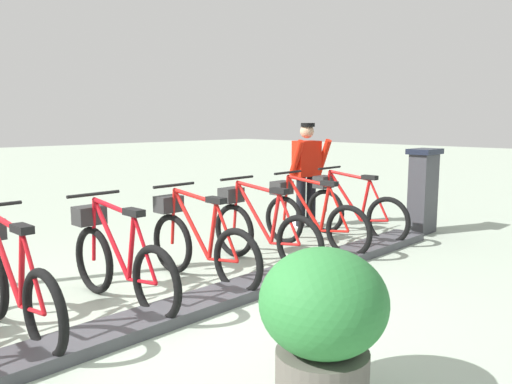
{
  "coord_description": "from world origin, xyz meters",
  "views": [
    {
      "loc": [
        -3.45,
        2.51,
        1.7
      ],
      "look_at": [
        0.5,
        -1.49,
        0.9
      ],
      "focal_mm": 35.34,
      "sensor_mm": 36.0,
      "label": 1
    }
  ],
  "objects_px": {
    "bike_docked_2": "(260,229)",
    "bike_docked_4": "(118,260)",
    "bike_docked_0": "(351,209)",
    "worker_near_rack": "(307,171)",
    "planter_bush": "(323,320)",
    "bike_docked_5": "(11,283)",
    "bike_docked_1": "(310,218)",
    "bike_docked_3": "(198,242)",
    "payment_kiosk": "(423,189)"
  },
  "relations": [
    {
      "from": "bike_docked_0",
      "to": "bike_docked_2",
      "type": "xyz_separation_m",
      "value": [
        0.0,
        1.89,
        0.0
      ]
    },
    {
      "from": "planter_bush",
      "to": "bike_docked_0",
      "type": "bearing_deg",
      "value": -58.02
    },
    {
      "from": "bike_docked_1",
      "to": "bike_docked_5",
      "type": "bearing_deg",
      "value": 90.0
    },
    {
      "from": "bike_docked_2",
      "to": "bike_docked_5",
      "type": "bearing_deg",
      "value": 90.0
    },
    {
      "from": "bike_docked_2",
      "to": "planter_bush",
      "type": "height_order",
      "value": "bike_docked_2"
    },
    {
      "from": "worker_near_rack",
      "to": "planter_bush",
      "type": "xyz_separation_m",
      "value": [
        -3.32,
        3.95,
        -0.37
      ]
    },
    {
      "from": "bike_docked_2",
      "to": "bike_docked_4",
      "type": "distance_m",
      "value": 1.89
    },
    {
      "from": "bike_docked_5",
      "to": "planter_bush",
      "type": "height_order",
      "value": "bike_docked_5"
    },
    {
      "from": "bike_docked_0",
      "to": "bike_docked_3",
      "type": "relative_size",
      "value": 1.0
    },
    {
      "from": "bike_docked_5",
      "to": "planter_bush",
      "type": "xyz_separation_m",
      "value": [
        -2.37,
        -0.92,
        0.11
      ]
    },
    {
      "from": "bike_docked_0",
      "to": "bike_docked_4",
      "type": "height_order",
      "value": "same"
    },
    {
      "from": "bike_docked_0",
      "to": "planter_bush",
      "type": "relative_size",
      "value": 1.77
    },
    {
      "from": "payment_kiosk",
      "to": "bike_docked_5",
      "type": "bearing_deg",
      "value": 84.35
    },
    {
      "from": "payment_kiosk",
      "to": "worker_near_rack",
      "type": "bearing_deg",
      "value": 30.75
    },
    {
      "from": "bike_docked_4",
      "to": "worker_near_rack",
      "type": "relative_size",
      "value": 1.04
    },
    {
      "from": "payment_kiosk",
      "to": "bike_docked_1",
      "type": "bearing_deg",
      "value": 74.05
    },
    {
      "from": "bike_docked_3",
      "to": "bike_docked_5",
      "type": "height_order",
      "value": "same"
    },
    {
      "from": "bike_docked_5",
      "to": "bike_docked_3",
      "type": "bearing_deg",
      "value": -90.0
    },
    {
      "from": "bike_docked_2",
      "to": "worker_near_rack",
      "type": "relative_size",
      "value": 1.04
    },
    {
      "from": "bike_docked_0",
      "to": "bike_docked_1",
      "type": "bearing_deg",
      "value": 90.0
    },
    {
      "from": "payment_kiosk",
      "to": "bike_docked_4",
      "type": "height_order",
      "value": "payment_kiosk"
    },
    {
      "from": "bike_docked_4",
      "to": "payment_kiosk",
      "type": "bearing_deg",
      "value": -96.75
    },
    {
      "from": "worker_near_rack",
      "to": "planter_bush",
      "type": "relative_size",
      "value": 1.71
    },
    {
      "from": "payment_kiosk",
      "to": "bike_docked_5",
      "type": "distance_m",
      "value": 5.81
    },
    {
      "from": "bike_docked_2",
      "to": "bike_docked_3",
      "type": "xyz_separation_m",
      "value": [
        0.0,
        0.94,
        0.0
      ]
    },
    {
      "from": "bike_docked_1",
      "to": "bike_docked_0",
      "type": "bearing_deg",
      "value": -90.0
    },
    {
      "from": "bike_docked_0",
      "to": "bike_docked_3",
      "type": "xyz_separation_m",
      "value": [
        0.0,
        2.83,
        0.0
      ]
    },
    {
      "from": "bike_docked_2",
      "to": "bike_docked_0",
      "type": "bearing_deg",
      "value": -90.0
    },
    {
      "from": "bike_docked_3",
      "to": "worker_near_rack",
      "type": "bearing_deg",
      "value": -72.33
    },
    {
      "from": "bike_docked_0",
      "to": "bike_docked_1",
      "type": "distance_m",
      "value": 0.94
    },
    {
      "from": "payment_kiosk",
      "to": "bike_docked_2",
      "type": "bearing_deg",
      "value": 79.01
    },
    {
      "from": "planter_bush",
      "to": "bike_docked_5",
      "type": "bearing_deg",
      "value": 21.08
    },
    {
      "from": "bike_docked_0",
      "to": "bike_docked_1",
      "type": "height_order",
      "value": "same"
    },
    {
      "from": "bike_docked_1",
      "to": "bike_docked_5",
      "type": "relative_size",
      "value": 1.0
    },
    {
      "from": "bike_docked_2",
      "to": "planter_bush",
      "type": "relative_size",
      "value": 1.77
    },
    {
      "from": "bike_docked_3",
      "to": "worker_near_rack",
      "type": "xyz_separation_m",
      "value": [
        0.95,
        -2.98,
        0.48
      ]
    },
    {
      "from": "bike_docked_1",
      "to": "planter_bush",
      "type": "xyz_separation_m",
      "value": [
        -2.37,
        2.86,
        0.11
      ]
    },
    {
      "from": "bike_docked_3",
      "to": "bike_docked_4",
      "type": "distance_m",
      "value": 0.94
    },
    {
      "from": "bike_docked_0",
      "to": "bike_docked_5",
      "type": "relative_size",
      "value": 1.0
    },
    {
      "from": "payment_kiosk",
      "to": "bike_docked_4",
      "type": "bearing_deg",
      "value": 83.25
    },
    {
      "from": "payment_kiosk",
      "to": "bike_docked_3",
      "type": "xyz_separation_m",
      "value": [
        0.57,
        3.89,
        -0.24
      ]
    },
    {
      "from": "bike_docked_0",
      "to": "worker_near_rack",
      "type": "relative_size",
      "value": 1.04
    },
    {
      "from": "bike_docked_2",
      "to": "bike_docked_3",
      "type": "distance_m",
      "value": 0.94
    },
    {
      "from": "bike_docked_1",
      "to": "bike_docked_4",
      "type": "bearing_deg",
      "value": 90.0
    },
    {
      "from": "bike_docked_4",
      "to": "bike_docked_0",
      "type": "bearing_deg",
      "value": -90.0
    },
    {
      "from": "bike_docked_0",
      "to": "bike_docked_2",
      "type": "distance_m",
      "value": 1.89
    },
    {
      "from": "bike_docked_5",
      "to": "worker_near_rack",
      "type": "bearing_deg",
      "value": -78.96
    },
    {
      "from": "bike_docked_2",
      "to": "bike_docked_4",
      "type": "height_order",
      "value": "same"
    },
    {
      "from": "bike_docked_2",
      "to": "worker_near_rack",
      "type": "height_order",
      "value": "worker_near_rack"
    },
    {
      "from": "bike_docked_1",
      "to": "worker_near_rack",
      "type": "distance_m",
      "value": 1.53
    }
  ]
}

